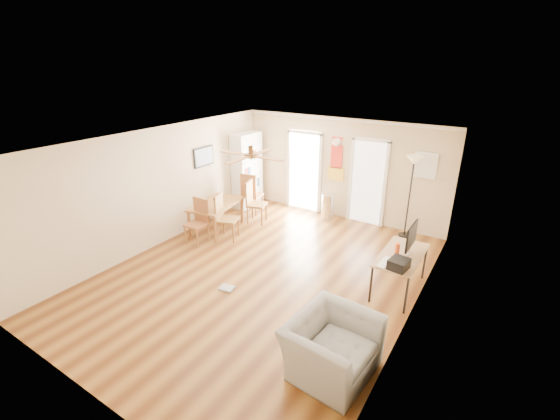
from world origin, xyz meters
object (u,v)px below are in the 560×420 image
Objects in this scene: computer_desk at (399,272)px; wastebasket_a at (334,307)px; bookshelf at (247,170)px; dining_chair_far at (253,193)px; dining_chair_right_a at (257,202)px; dining_chair_near at (196,222)px; armchair at (332,346)px; trash_can at (328,207)px; torchiere_lamp at (409,197)px; dining_table at (217,216)px; printer at (399,264)px; dining_chair_right_b at (228,217)px.

computer_desk is 4.60× the size of wastebasket_a.
dining_chair_far is at bearing -50.83° from bookshelf.
computer_desk is (3.96, -1.13, -0.17)m from dining_chair_right_a.
dining_chair_near is at bearing -90.79° from bookshelf.
armchair is (-0.21, -2.38, 0.02)m from computer_desk.
trash_can is 0.35× the size of torchiere_lamp.
torchiere_lamp is at bearing 27.97° from dining_table.
dining_table is 1.35× the size of dining_chair_near.
dining_chair_near is 3.83m from wastebasket_a.
printer is 1.12× the size of wastebasket_a.
dining_chair_right_a is 3.63× the size of wastebasket_a.
printer is (4.05, -1.64, 0.28)m from dining_chair_right_a.
dining_chair_near is at bearing 148.22° from dining_chair_right_a.
dining_table is 0.63m from dining_chair_right_b.
dining_chair_right_a is 0.91× the size of armchair.
dining_chair_far is (-0.47, 0.46, 0.03)m from dining_chair_right_a.
dining_chair_near is 4.46m from computer_desk.
computer_desk is at bearing -2.74° from dining_table.
dining_chair_far is 0.96× the size of armchair.
dining_chair_far is 0.83× the size of computer_desk.
dining_table is at bearing -89.21° from bookshelf.
dining_chair_far is 3.82× the size of wastebasket_a.
trash_can is 0.58× the size of armchair.
dining_chair_far is at bearing 86.84° from dining_table.
dining_chair_right_a is at bearing 127.53° from dining_chair_far.
bookshelf is at bearing -172.62° from trash_can.
dining_chair_near reaches higher than wastebasket_a.
torchiere_lamp is 1.43× the size of computer_desk.
computer_desk reaches higher than wastebasket_a.
dining_chair_far is 2.05m from trash_can.
trash_can is (1.90, 2.85, -0.17)m from dining_chair_near.
dining_table is at bearing -134.23° from trash_can.
torchiere_lamp is (3.45, 2.36, 0.43)m from dining_chair_right_b.
armchair is (4.67, -4.34, -0.65)m from bookshelf.
torchiere_lamp is 1.65× the size of armchair.
dining_chair_near is 4.51m from printer.
computer_desk is at bearing -42.09° from trash_can.
trash_can is (2.00, 2.05, -0.00)m from dining_table.
trash_can is at bearing 141.42° from printer.
trash_can is at bearing -178.01° from torchiere_lamp.
dining_chair_right_a is 3.23× the size of printer.
bookshelf is 6.41m from armchair.
bookshelf reaches higher than dining_table.
dining_chair_near is 0.87× the size of armchair.
dining_chair_right_b reaches higher than trash_can.
dining_chair_near is 4.57m from armchair.
wastebasket_a is (-0.15, -3.63, -0.82)m from torchiere_lamp.
dining_table is 5.02m from armchair.
dining_table is 1.29× the size of dining_chair_right_a.
dining_chair_right_a is at bearing -19.24° from dining_chair_right_b.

